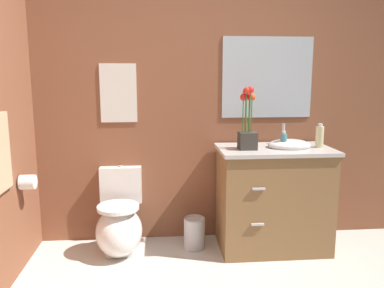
{
  "coord_description": "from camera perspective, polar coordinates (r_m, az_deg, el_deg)",
  "views": [
    {
      "loc": [
        -0.29,
        -1.68,
        1.47
      ],
      "look_at": [
        -0.02,
        1.35,
        0.93
      ],
      "focal_mm": 36.26,
      "sensor_mm": 36.0,
      "label": 1
    }
  ],
  "objects": [
    {
      "name": "wall_back",
      "position": [
        3.45,
        3.09,
        6.41
      ],
      "size": [
        4.17,
        0.05,
        2.5
      ],
      "primitive_type": "cube",
      "color": "brown",
      "rests_on": "ground_plane"
    },
    {
      "name": "toilet",
      "position": [
        3.36,
        -10.61,
        -11.53
      ],
      "size": [
        0.38,
        0.59,
        0.69
      ],
      "color": "white",
      "rests_on": "ground_plane"
    },
    {
      "name": "vanity_cabinet",
      "position": [
        3.39,
        11.87,
        -7.65
      ],
      "size": [
        0.94,
        0.56,
        1.06
      ],
      "color": "brown",
      "rests_on": "ground_plane"
    },
    {
      "name": "flower_vase",
      "position": [
        3.15,
        8.18,
        2.43
      ],
      "size": [
        0.14,
        0.14,
        0.51
      ],
      "color": "#38332D",
      "rests_on": "vanity_cabinet"
    },
    {
      "name": "soap_bottle",
      "position": [
        3.38,
        18.26,
        1.05
      ],
      "size": [
        0.07,
        0.07,
        0.2
      ],
      "color": "beige",
      "rests_on": "vanity_cabinet"
    },
    {
      "name": "lotion_bottle",
      "position": [
        3.25,
        13.32,
        0.47
      ],
      "size": [
        0.05,
        0.05,
        0.15
      ],
      "color": "teal",
      "rests_on": "vanity_cabinet"
    },
    {
      "name": "trash_bin",
      "position": [
        3.41,
        0.36,
        -12.94
      ],
      "size": [
        0.18,
        0.18,
        0.27
      ],
      "color": "#B7B7BC",
      "rests_on": "ground_plane"
    },
    {
      "name": "wall_poster",
      "position": [
        3.39,
        -10.78,
        7.36
      ],
      "size": [
        0.31,
        0.01,
        0.5
      ],
      "primitive_type": "cube",
      "color": "silver"
    },
    {
      "name": "wall_mirror",
      "position": [
        3.51,
        11.02,
        9.57
      ],
      "size": [
        0.8,
        0.01,
        0.7
      ],
      "primitive_type": "cube",
      "color": "#B2BCC6"
    },
    {
      "name": "hanging_towel",
      "position": [
        2.84,
        -26.41,
        -1.16
      ],
      "size": [
        0.03,
        0.28,
        0.52
      ],
      "primitive_type": "cube",
      "color": "tan"
    },
    {
      "name": "toilet_paper_roll",
      "position": [
        3.17,
        -23.01,
        -5.18
      ],
      "size": [
        0.11,
        0.11,
        0.11
      ],
      "primitive_type": "cylinder",
      "rotation": [
        0.0,
        1.57,
        0.0
      ],
      "color": "white"
    }
  ]
}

